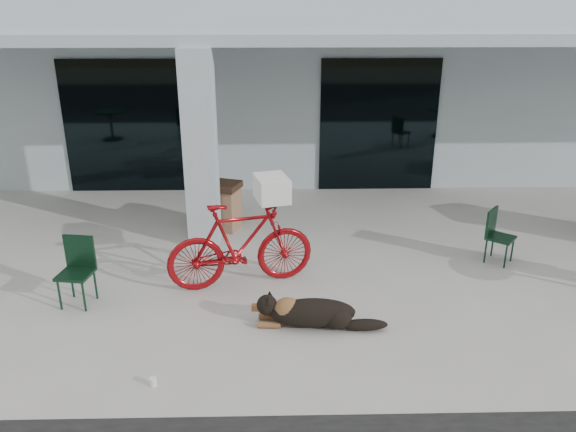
{
  "coord_description": "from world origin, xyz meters",
  "views": [
    {
      "loc": [
        -0.31,
        -6.37,
        3.79
      ],
      "look_at": [
        -0.15,
        0.81,
        1.0
      ],
      "focal_mm": 35.0,
      "sensor_mm": 36.0,
      "label": 1
    }
  ],
  "objects_px": {
    "dog": "(313,311)",
    "cafe_chair_near": "(75,273)",
    "bicycle": "(241,245)",
    "cafe_chair_far_a": "(501,237)",
    "trash_receptacle": "(225,206)"
  },
  "relations": [
    {
      "from": "dog",
      "to": "cafe_chair_near",
      "type": "relative_size",
      "value": 1.35
    },
    {
      "from": "bicycle",
      "to": "cafe_chair_far_a",
      "type": "distance_m",
      "value": 3.96
    },
    {
      "from": "cafe_chair_far_a",
      "to": "trash_receptacle",
      "type": "distance_m",
      "value": 4.53
    },
    {
      "from": "dog",
      "to": "trash_receptacle",
      "type": "height_order",
      "value": "trash_receptacle"
    },
    {
      "from": "dog",
      "to": "bicycle",
      "type": "bearing_deg",
      "value": 134.2
    },
    {
      "from": "bicycle",
      "to": "dog",
      "type": "height_order",
      "value": "bicycle"
    },
    {
      "from": "cafe_chair_far_a",
      "to": "bicycle",
      "type": "bearing_deg",
      "value": 138.84
    },
    {
      "from": "trash_receptacle",
      "to": "dog",
      "type": "bearing_deg",
      "value": -67.39
    },
    {
      "from": "cafe_chair_near",
      "to": "trash_receptacle",
      "type": "xyz_separation_m",
      "value": [
        1.74,
        2.58,
        -0.03
      ]
    },
    {
      "from": "dog",
      "to": "cafe_chair_near",
      "type": "xyz_separation_m",
      "value": [
        -3.06,
        0.6,
        0.25
      ]
    },
    {
      "from": "bicycle",
      "to": "trash_receptacle",
      "type": "relative_size",
      "value": 2.42
    },
    {
      "from": "cafe_chair_near",
      "to": "cafe_chair_far_a",
      "type": "xyz_separation_m",
      "value": [
        6.03,
        1.14,
        -0.04
      ]
    },
    {
      "from": "cafe_chair_near",
      "to": "trash_receptacle",
      "type": "relative_size",
      "value": 1.08
    },
    {
      "from": "dog",
      "to": "trash_receptacle",
      "type": "relative_size",
      "value": 1.45
    },
    {
      "from": "cafe_chair_near",
      "to": "cafe_chair_far_a",
      "type": "relative_size",
      "value": 1.09
    }
  ]
}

